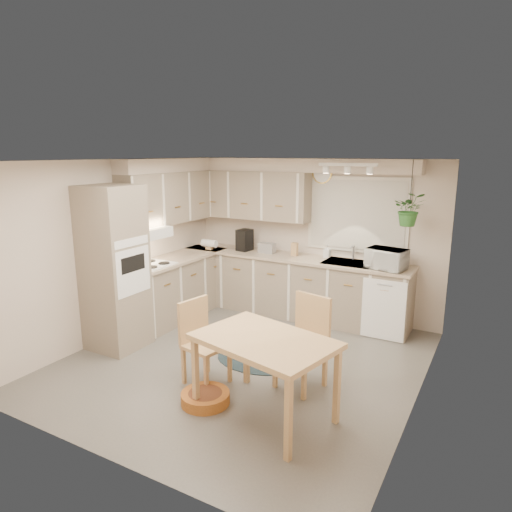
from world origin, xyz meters
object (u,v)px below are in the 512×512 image
object	(u,v)px
chair_back	(301,344)
microwave	(387,257)
braided_rug	(258,359)
chair_left	(206,343)
pet_bed	(205,398)
dining_table	(264,378)

from	to	relation	value
chair_back	microwave	distance (m)	2.05
braided_rug	microwave	size ratio (longest dim) A/B	2.09
chair_back	chair_left	bearing A→B (deg)	37.29
pet_bed	chair_back	bearing A→B (deg)	47.98
chair_back	braided_rug	xyz separation A→B (m)	(-0.71, 0.36, -0.49)
microwave	chair_left	bearing A→B (deg)	-108.48
chair_left	braided_rug	bearing A→B (deg)	175.53
dining_table	microwave	bearing A→B (deg)	79.47
dining_table	braided_rug	bearing A→B (deg)	121.54
dining_table	chair_back	size ratio (longest dim) A/B	1.28
chair_back	microwave	xyz separation A→B (m)	(0.41, 1.91, 0.61)
chair_back	pet_bed	size ratio (longest dim) A/B	2.01
chair_left	microwave	distance (m)	2.77
chair_back	dining_table	bearing A→B (deg)	96.92
dining_table	chair_left	bearing A→B (deg)	162.84
microwave	braided_rug	bearing A→B (deg)	-114.39
dining_table	pet_bed	world-z (taller)	dining_table
pet_bed	microwave	size ratio (longest dim) A/B	0.98
chair_left	chair_back	xyz separation A→B (m)	(0.93, 0.42, 0.03)
dining_table	braided_rug	size ratio (longest dim) A/B	1.20
dining_table	chair_left	size ratio (longest dim) A/B	1.37
dining_table	chair_left	world-z (taller)	chair_left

